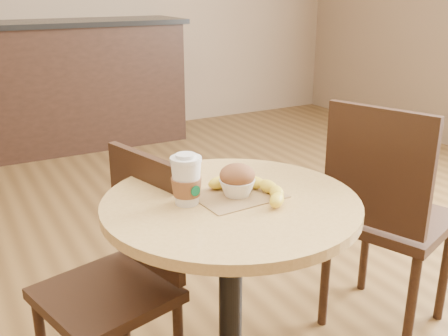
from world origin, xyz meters
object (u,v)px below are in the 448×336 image
chair_right (386,212)px  banana (252,190)px  cafe_table (231,266)px  coffee_cup (186,182)px  chair_left (121,275)px  muffin (237,180)px

chair_right → banana: 0.73m
cafe_table → coffee_cup: size_ratio=5.30×
chair_left → banana: 0.51m
cafe_table → chair_right: 0.74m
cafe_table → chair_left: chair_left is taller
coffee_cup → banana: size_ratio=0.55×
chair_right → banana: (-0.67, -0.12, 0.26)m
cafe_table → coffee_cup: bearing=164.7°
coffee_cup → muffin: coffee_cup is taller
chair_left → muffin: 0.50m
coffee_cup → banana: coffee_cup is taller
chair_left → banana: (0.32, -0.25, 0.31)m
banana → muffin: bearing=123.3°
cafe_table → muffin: size_ratio=7.33×
coffee_cup → chair_left: bearing=113.0°
chair_right → muffin: 0.76m
chair_left → chair_right: (0.98, -0.13, 0.05)m
chair_left → coffee_cup: bearing=18.8°
chair_left → chair_right: chair_right is taller
chair_left → banana: size_ratio=3.25×
muffin → chair_left: bearing=141.5°
coffee_cup → banana: 0.19m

